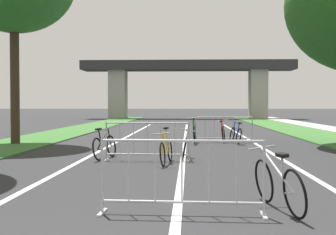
# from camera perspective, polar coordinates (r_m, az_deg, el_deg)

# --- Properties ---
(grass_verge_left) EXTENTS (2.78, 55.37, 0.05)m
(grass_verge_left) POSITION_cam_1_polar(r_m,az_deg,el_deg) (25.78, -12.11, -1.72)
(grass_verge_left) COLOR #386B2D
(grass_verge_left) RESTS_ON ground
(grass_verge_right) EXTENTS (2.78, 55.37, 0.05)m
(grass_verge_right) POSITION_cam_1_polar(r_m,az_deg,el_deg) (25.69, 16.70, -1.76)
(grass_verge_right) COLOR #386B2D
(grass_verge_right) RESTS_ON ground
(lane_stripe_center) EXTENTS (0.14, 32.03, 0.01)m
(lane_stripe_center) POSITION_cam_1_polar(r_m,az_deg,el_deg) (18.31, 2.12, -3.12)
(lane_stripe_center) COLOR silver
(lane_stripe_center) RESTS_ON ground
(lane_stripe_right_lane) EXTENTS (0.14, 32.03, 0.01)m
(lane_stripe_right_lane) POSITION_cam_1_polar(r_m,az_deg,el_deg) (18.49, 10.70, -3.10)
(lane_stripe_right_lane) COLOR silver
(lane_stripe_right_lane) RESTS_ON ground
(lane_stripe_left_lane) EXTENTS (0.14, 32.03, 0.01)m
(lane_stripe_left_lane) POSITION_cam_1_polar(r_m,az_deg,el_deg) (18.54, -6.43, -3.07)
(lane_stripe_left_lane) COLOR silver
(lane_stripe_left_lane) RESTS_ON ground
(overpass_bridge) EXTENTS (22.17, 3.44, 6.06)m
(overpass_bridge) POSITION_cam_1_polar(r_m,az_deg,el_deg) (48.08, 2.46, 5.17)
(overpass_bridge) COLOR #2D2D30
(overpass_bridge) RESTS_ON ground
(crowd_barrier_nearest) EXTENTS (2.31, 0.51, 1.05)m
(crowd_barrier_nearest) POSITION_cam_1_polar(r_m,az_deg,el_deg) (6.33, 1.75, -7.55)
(crowd_barrier_nearest) COLOR #ADADB2
(crowd_barrier_nearest) RESTS_ON ground
(crowd_barrier_second) EXTENTS (2.31, 0.51, 1.05)m
(crowd_barrier_second) POSITION_cam_1_polar(r_m,az_deg,el_deg) (12.30, -2.61, -3.06)
(crowd_barrier_second) COLOR #ADADB2
(crowd_barrier_second) RESTS_ON ground
(crowd_barrier_third) EXTENTS (2.32, 0.54, 1.05)m
(crowd_barrier_third) POSITION_cam_1_polar(r_m,az_deg,el_deg) (18.25, 6.99, -1.53)
(crowd_barrier_third) COLOR #ADADB2
(crowd_barrier_third) RESTS_ON ground
(bicycle_white_0) EXTENTS (0.44, 1.59, 0.88)m
(bicycle_white_0) POSITION_cam_1_polar(r_m,az_deg,el_deg) (12.85, 2.13, -3.62)
(bicycle_white_0) COLOR black
(bicycle_white_0) RESTS_ON ground
(bicycle_yellow_1) EXTENTS (0.47, 1.68, 0.94)m
(bicycle_yellow_1) POSITION_cam_1_polar(r_m,az_deg,el_deg) (11.69, -0.23, -4.10)
(bicycle_yellow_1) COLOR black
(bicycle_yellow_1) RESTS_ON ground
(bicycle_green_2) EXTENTS (0.46, 1.72, 1.04)m
(bicycle_green_2) POSITION_cam_1_polar(r_m,az_deg,el_deg) (17.79, 3.34, -1.99)
(bicycle_green_2) COLOR black
(bicycle_green_2) RESTS_ON ground
(bicycle_silver_3) EXTENTS (0.64, 1.73, 0.90)m
(bicycle_silver_3) POSITION_cam_1_polar(r_m,az_deg,el_deg) (6.81, 13.61, -8.12)
(bicycle_silver_3) COLOR black
(bicycle_silver_3) RESTS_ON ground
(bicycle_red_4) EXTENTS (0.46, 1.65, 0.90)m
(bicycle_red_4) POSITION_cam_1_polar(r_m,az_deg,el_deg) (18.68, 6.93, -1.94)
(bicycle_red_4) COLOR black
(bicycle_red_4) RESTS_ON ground
(bicycle_blue_5) EXTENTS (0.49, 1.66, 0.92)m
(bicycle_blue_5) POSITION_cam_1_polar(r_m,az_deg,el_deg) (17.84, 8.47, -2.13)
(bicycle_blue_5) COLOR black
(bicycle_blue_5) RESTS_ON ground
(bicycle_black_6) EXTENTS (0.48, 1.62, 0.89)m
(bicycle_black_6) POSITION_cam_1_polar(r_m,az_deg,el_deg) (12.89, -7.96, -3.58)
(bicycle_black_6) COLOR black
(bicycle_black_6) RESTS_ON ground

